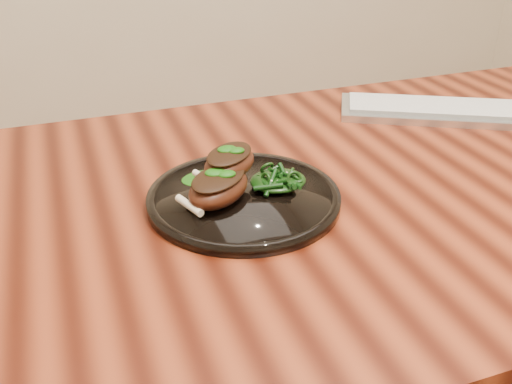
{
  "coord_description": "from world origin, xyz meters",
  "views": [
    {
      "loc": [
        -0.48,
        -0.69,
        1.16
      ],
      "look_at": [
        -0.24,
        -0.04,
        0.78
      ],
      "focal_mm": 40.0,
      "sensor_mm": 36.0,
      "label": 1
    }
  ],
  "objects_px": {
    "lamb_chop_front": "(218,186)",
    "desk": "(386,216)",
    "greens_heap": "(278,177)",
    "keyboard": "(454,111)",
    "plate": "(244,198)"
  },
  "relations": [
    {
      "from": "lamb_chop_front",
      "to": "desk",
      "type": "bearing_deg",
      "value": 4.72
    },
    {
      "from": "greens_heap",
      "to": "keyboard",
      "type": "bearing_deg",
      "value": 22.2
    },
    {
      "from": "plate",
      "to": "lamb_chop_front",
      "type": "bearing_deg",
      "value": -165.84
    },
    {
      "from": "desk",
      "to": "keyboard",
      "type": "bearing_deg",
      "value": 35.16
    },
    {
      "from": "desk",
      "to": "keyboard",
      "type": "distance_m",
      "value": 0.31
    },
    {
      "from": "plate",
      "to": "lamb_chop_front",
      "type": "distance_m",
      "value": 0.05
    },
    {
      "from": "desk",
      "to": "plate",
      "type": "distance_m",
      "value": 0.27
    },
    {
      "from": "greens_heap",
      "to": "keyboard",
      "type": "relative_size",
      "value": 0.19
    },
    {
      "from": "lamb_chop_front",
      "to": "keyboard",
      "type": "relative_size",
      "value": 0.28
    },
    {
      "from": "lamb_chop_front",
      "to": "greens_heap",
      "type": "distance_m",
      "value": 0.1
    },
    {
      "from": "lamb_chop_front",
      "to": "keyboard",
      "type": "bearing_deg",
      "value": 20.02
    },
    {
      "from": "plate",
      "to": "keyboard",
      "type": "relative_size",
      "value": 0.62
    },
    {
      "from": "plate",
      "to": "lamb_chop_front",
      "type": "relative_size",
      "value": 2.19
    },
    {
      "from": "desk",
      "to": "lamb_chop_front",
      "type": "distance_m",
      "value": 0.32
    },
    {
      "from": "keyboard",
      "to": "desk",
      "type": "bearing_deg",
      "value": -144.84
    }
  ]
}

